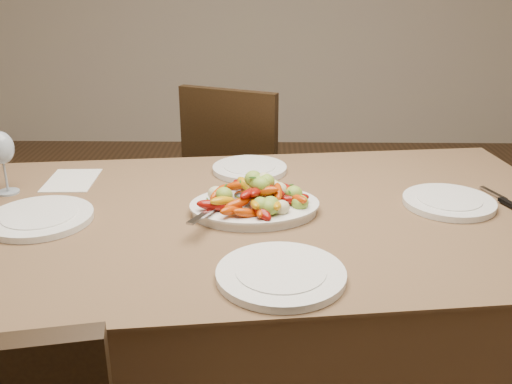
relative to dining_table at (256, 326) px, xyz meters
The scene contains 13 objects.
floor 0.44m from the dining_table, 88.22° to the left, with size 6.00×6.00×0.00m, color #3E2612.
dining_table is the anchor object (origin of this frame).
chair_far 0.95m from the dining_table, 93.27° to the left, with size 0.42×0.42×0.95m, color black, non-canonical shape.
serving_platter 0.39m from the dining_table, behind, with size 0.35×0.26×0.02m, color white.
roasted_vegetables 0.45m from the dining_table, behind, with size 0.29×0.19×0.09m, color maroon, non-canonical shape.
serving_spoon 0.44m from the dining_table, 144.21° to the right, with size 0.28×0.06×0.03m, color #9EA0A8, non-canonical shape.
plate_left 0.70m from the dining_table, behind, with size 0.28×0.28×0.02m, color white.
plate_right 0.68m from the dining_table, ahead, with size 0.26×0.26×0.02m, color white.
plate_far 0.52m from the dining_table, 94.54° to the left, with size 0.25×0.25×0.02m, color white.
plate_near 0.53m from the dining_table, 80.40° to the right, with size 0.29×0.29×0.02m, color white.
wine_glass 0.91m from the dining_table, 169.87° to the left, with size 0.08×0.08×0.20m, color #8C99A5, non-canonical shape.
menu_card 0.75m from the dining_table, 157.75° to the left, with size 0.15×0.21×0.00m, color silver.
table_knife 0.82m from the dining_table, ahead, with size 0.02×0.20×0.01m, color #9EA0A8, non-canonical shape.
Camera 1 is at (0.02, -1.69, 1.40)m, focal length 40.00 mm.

